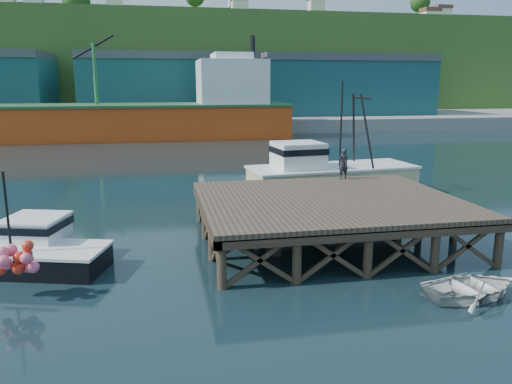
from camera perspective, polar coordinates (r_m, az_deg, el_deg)
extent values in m
plane|color=black|center=(23.17, -4.91, -6.38)|extent=(300.00, 300.00, 0.00)
cube|color=brown|center=(23.80, 8.27, -0.95)|extent=(12.00, 10.00, 0.25)
cube|color=#473828|center=(19.53, 12.96, -4.86)|extent=(12.00, 0.30, 0.35)
cylinder|color=#473828|center=(18.48, -3.95, -8.68)|extent=(0.36, 0.36, 2.60)
cylinder|color=#473828|center=(22.79, 25.97, -5.83)|extent=(0.36, 0.36, 2.60)
cylinder|color=#473828|center=(27.42, -6.45, -1.70)|extent=(0.36, 0.36, 2.60)
cylinder|color=#473828|center=(30.49, 15.42, -0.64)|extent=(0.36, 0.36, 2.60)
cube|color=gray|center=(92.08, -9.81, 8.18)|extent=(160.00, 40.00, 2.00)
cube|color=#1A5458|center=(86.86, -9.85, 11.57)|extent=(28.00, 16.00, 9.00)
cube|color=#1A5458|center=(92.64, 9.43, 11.63)|extent=(30.00, 16.00, 9.00)
cube|color=#DC4814|center=(70.69, -19.19, 7.44)|extent=(55.00, 9.50, 4.40)
cube|color=#26592D|center=(70.56, -19.32, 9.30)|extent=(55.50, 10.00, 0.30)
cube|color=silver|center=(70.58, -2.84, 12.41)|extent=(9.00, 9.00, 6.00)
cube|color=silver|center=(70.66, -2.87, 15.08)|extent=(5.00, 7.00, 1.20)
cylinder|color=black|center=(71.26, -0.40, 16.44)|extent=(0.70, 0.70, 2.50)
cube|color=#2D511E|center=(121.90, -10.39, 13.85)|extent=(220.00, 50.00, 22.00)
cube|color=black|center=(22.37, -25.15, -7.01)|extent=(7.05, 4.23, 0.92)
cube|color=silver|center=(22.22, -25.26, -5.84)|extent=(7.20, 4.32, 0.12)
cube|color=silver|center=(23.08, -23.88, -3.92)|extent=(2.74, 2.74, 0.92)
cube|color=black|center=(23.03, -23.92, -3.43)|extent=(2.89, 2.89, 0.31)
cylinder|color=black|center=(21.26, -26.55, -2.23)|extent=(0.10, 0.10, 3.26)
sphere|color=#F85B7F|center=(19.49, -25.17, -7.09)|extent=(0.43, 0.43, 0.43)
sphere|color=red|center=(19.07, -26.78, -7.02)|extent=(0.43, 0.43, 0.43)
cube|color=beige|center=(34.28, 8.68, 1.26)|extent=(11.42, 4.98, 1.81)
cube|color=silver|center=(34.11, 8.73, 2.83)|extent=(11.64, 5.20, 0.15)
cube|color=silver|center=(33.22, 4.68, 4.17)|extent=(3.30, 3.12, 1.81)
cube|color=black|center=(33.16, 4.69, 4.86)|extent=(3.41, 3.23, 0.40)
cylinder|color=black|center=(33.96, 9.69, 7.30)|extent=(0.12, 0.12, 6.04)
imported|color=silver|center=(19.49, 23.56, -9.92)|extent=(4.00, 3.11, 0.76)
imported|color=black|center=(28.48, 9.94, 3.20)|extent=(0.70, 0.53, 1.72)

